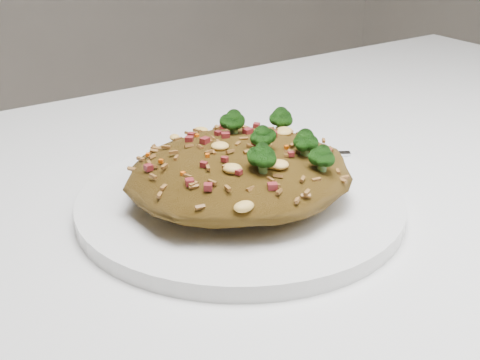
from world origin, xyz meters
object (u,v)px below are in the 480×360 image
object	(u,v)px
dining_table	(326,272)
fork	(276,155)
fried_rice	(241,164)
plate	(240,203)

from	to	relation	value
dining_table	fork	size ratio (longest dim) A/B	8.21
dining_table	fried_rice	size ratio (longest dim) A/B	6.18
dining_table	fork	xyz separation A→B (m)	(-0.02, 0.06, 0.11)
fried_rice	dining_table	bearing A→B (deg)	-6.59
dining_table	fork	bearing A→B (deg)	103.06
plate	fried_rice	world-z (taller)	fried_rice
fried_rice	fork	size ratio (longest dim) A/B	1.33
plate	fork	distance (m)	0.10
plate	fork	size ratio (longest dim) A/B	1.91
fork	fried_rice	bearing A→B (deg)	-113.80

